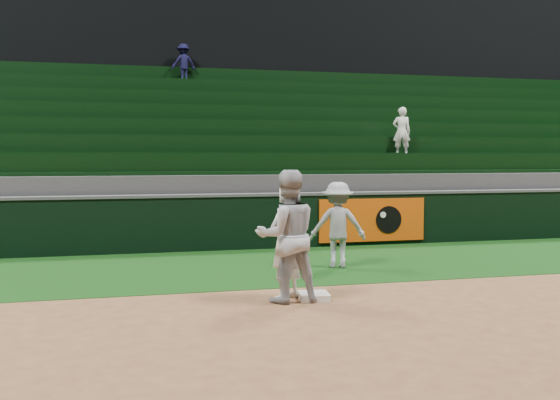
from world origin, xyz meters
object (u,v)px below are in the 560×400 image
object	(u,v)px
first_baseman	(286,242)
base_coach	(338,225)
first_base	(314,296)
baserunner	(287,236)

from	to	relation	value
first_baseman	base_coach	distance (m)	2.78
first_base	base_coach	distance (m)	2.78
first_base	first_baseman	world-z (taller)	first_baseman
first_base	base_coach	world-z (taller)	base_coach
first_base	baserunner	bearing A→B (deg)	-175.73
baserunner	first_baseman	bearing A→B (deg)	-97.46
first_base	baserunner	distance (m)	0.99
first_baseman	baserunner	xyz separation A→B (m)	(-0.01, -0.14, 0.10)
first_baseman	first_base	bearing A→B (deg)	126.41
first_baseman	baserunner	distance (m)	0.17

